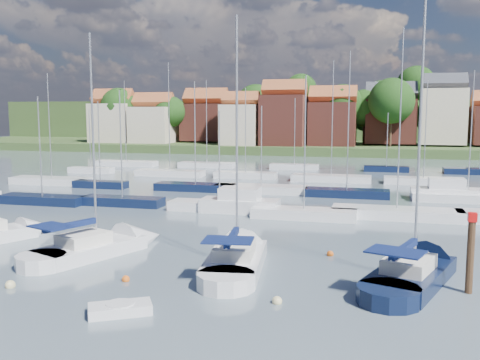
# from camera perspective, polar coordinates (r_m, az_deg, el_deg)

# --- Properties ---
(ground) EXTENTS (260.00, 260.00, 0.00)m
(ground) POSITION_cam_1_polar(r_m,az_deg,el_deg) (66.61, 8.73, -0.54)
(ground) COLOR #45575E
(ground) RESTS_ON ground
(sailboat_left) EXTENTS (6.78, 11.19, 14.86)m
(sailboat_left) POSITION_cam_1_polar(r_m,az_deg,el_deg) (35.64, -14.06, -6.88)
(sailboat_left) COLOR silver
(sailboat_left) RESTS_ON ground
(sailboat_centre) EXTENTS (4.37, 11.69, 15.51)m
(sailboat_centre) POSITION_cam_1_polar(r_m,az_deg,el_deg) (32.28, -0.13, -8.14)
(sailboat_centre) COLOR silver
(sailboat_centre) RESTS_ON ground
(sailboat_navy) EXTENTS (6.61, 11.75, 15.80)m
(sailboat_navy) POSITION_cam_1_polar(r_m,az_deg,el_deg) (31.00, 18.49, -9.18)
(sailboat_navy) COLOR black
(sailboat_navy) RESTS_ON ground
(sailboat_far) EXTENTS (6.04, 9.11, 12.01)m
(sailboat_far) POSITION_cam_1_polar(r_m,az_deg,el_deg) (41.32, -23.92, -5.37)
(sailboat_far) COLOR silver
(sailboat_far) RESTS_ON ground
(tender) EXTENTS (3.02, 2.49, 0.59)m
(tender) POSITION_cam_1_polar(r_m,az_deg,el_deg) (24.98, -12.67, -13.29)
(tender) COLOR silver
(tender) RESTS_ON ground
(timber_piling) EXTENTS (0.40, 0.40, 6.31)m
(timber_piling) POSITION_cam_1_polar(r_m,az_deg,el_deg) (29.08, 23.27, -9.09)
(timber_piling) COLOR #4C331E
(timber_piling) RESTS_ON ground
(buoy_b) EXTENTS (0.53, 0.53, 0.53)m
(buoy_b) POSITION_cam_1_polar(r_m,az_deg,el_deg) (30.32, -23.30, -10.47)
(buoy_b) COLOR beige
(buoy_b) RESTS_ON ground
(buoy_c) EXTENTS (0.42, 0.42, 0.42)m
(buoy_c) POSITION_cam_1_polar(r_m,az_deg,el_deg) (29.53, -12.09, -10.50)
(buoy_c) COLOR #D85914
(buoy_c) RESTS_ON ground
(buoy_d) EXTENTS (0.48, 0.48, 0.48)m
(buoy_d) POSITION_cam_1_polar(r_m,az_deg,el_deg) (25.81, 3.97, -12.99)
(buoy_d) COLOR beige
(buoy_d) RESTS_ON ground
(buoy_e) EXTENTS (0.43, 0.43, 0.43)m
(buoy_e) POSITION_cam_1_polar(r_m,az_deg,el_deg) (34.25, 9.59, -7.95)
(buoy_e) COLOR #D85914
(buoy_e) RESTS_ON ground
(marina_field) EXTENTS (79.62, 41.41, 15.93)m
(marina_field) POSITION_cam_1_polar(r_m,az_deg,el_deg) (61.60, 10.05, -0.79)
(marina_field) COLOR silver
(marina_field) RESTS_ON ground
(far_shore_town) EXTENTS (212.46, 90.00, 22.27)m
(far_shore_town) POSITION_cam_1_polar(r_m,az_deg,el_deg) (158.47, 12.95, 5.49)
(far_shore_town) COLOR #39552A
(far_shore_town) RESTS_ON ground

